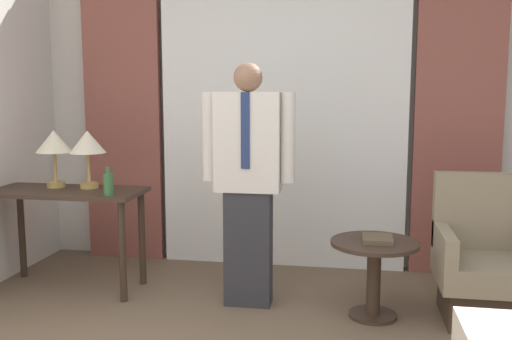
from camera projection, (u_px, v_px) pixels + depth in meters
name	position (u px, v px, depth m)	size (l,w,h in m)	color
wall_back	(284.00, 102.00, 4.71)	(10.00, 0.06, 2.70)	silver
curtain_sheer_center	(282.00, 110.00, 4.60)	(1.99, 0.06, 2.58)	white
curtain_drape_left	(123.00, 109.00, 4.82)	(0.66, 0.06, 2.58)	brown
curtain_drape_right	(459.00, 111.00, 4.37)	(0.66, 0.06, 2.58)	brown
desk	(67.00, 207.00, 4.12)	(1.10, 0.49, 0.74)	#38281E
table_lamp_left	(54.00, 144.00, 4.17)	(0.26, 0.26, 0.42)	tan
table_lamp_right	(88.00, 145.00, 4.12)	(0.26, 0.26, 0.42)	tan
bottle_near_edge	(108.00, 184.00, 3.87)	(0.07, 0.07, 0.20)	#336638
person	(248.00, 176.00, 3.77)	(0.62, 0.21, 1.62)	#2D2D33
armchair	(488.00, 269.00, 3.61)	(0.64, 0.60, 0.91)	#38281E
side_table	(374.00, 266.00, 3.62)	(0.56, 0.56, 0.50)	#38281E
book	(378.00, 239.00, 3.60)	(0.19, 0.22, 0.03)	brown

